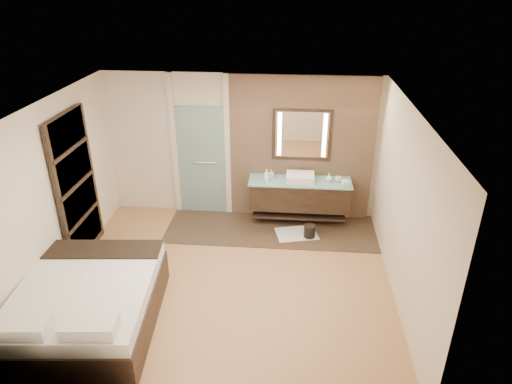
# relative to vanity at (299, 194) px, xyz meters

# --- Properties ---
(floor) EXTENTS (5.00, 5.00, 0.00)m
(floor) POSITION_rel_vanity_xyz_m (-1.10, -1.92, -0.58)
(floor) COLOR #A27644
(floor) RESTS_ON ground
(tile_strip) EXTENTS (3.80, 1.30, 0.01)m
(tile_strip) POSITION_rel_vanity_xyz_m (-0.50, -0.32, -0.57)
(tile_strip) COLOR #36291D
(tile_strip) RESTS_ON floor
(stone_wall) EXTENTS (2.60, 0.08, 2.70)m
(stone_wall) POSITION_rel_vanity_xyz_m (0.00, 0.29, 0.77)
(stone_wall) COLOR tan
(stone_wall) RESTS_ON floor
(vanity) EXTENTS (1.85, 0.55, 0.88)m
(vanity) POSITION_rel_vanity_xyz_m (0.00, 0.00, 0.00)
(vanity) COLOR black
(vanity) RESTS_ON stone_wall
(mirror_unit) EXTENTS (1.06, 0.04, 0.96)m
(mirror_unit) POSITION_rel_vanity_xyz_m (0.00, 0.24, 1.07)
(mirror_unit) COLOR black
(mirror_unit) RESTS_ON stone_wall
(frosted_door) EXTENTS (1.10, 0.12, 2.70)m
(frosted_door) POSITION_rel_vanity_xyz_m (-1.85, 0.28, 0.56)
(frosted_door) COLOR silver
(frosted_door) RESTS_ON floor
(shoji_partition) EXTENTS (0.06, 1.20, 2.40)m
(shoji_partition) POSITION_rel_vanity_xyz_m (-3.53, -1.32, 0.63)
(shoji_partition) COLOR black
(shoji_partition) RESTS_ON floor
(bed) EXTENTS (1.90, 2.29, 0.83)m
(bed) POSITION_rel_vanity_xyz_m (-2.75, -3.04, -0.24)
(bed) COLOR black
(bed) RESTS_ON floor
(bath_mat) EXTENTS (0.82, 0.66, 0.02)m
(bath_mat) POSITION_rel_vanity_xyz_m (-0.03, -0.46, -0.56)
(bath_mat) COLOR silver
(bath_mat) RESTS_ON floor
(waste_bin) EXTENTS (0.27, 0.27, 0.25)m
(waste_bin) POSITION_rel_vanity_xyz_m (0.20, -0.56, -0.45)
(waste_bin) COLOR black
(waste_bin) RESTS_ON floor
(tissue_box) EXTENTS (0.14, 0.14, 0.10)m
(tissue_box) POSITION_rel_vanity_xyz_m (0.79, -0.17, 0.33)
(tissue_box) COLOR silver
(tissue_box) RESTS_ON vanity
(soap_bottle_a) EXTENTS (0.12, 0.12, 0.23)m
(soap_bottle_a) POSITION_rel_vanity_xyz_m (-0.60, -0.09, 0.40)
(soap_bottle_a) COLOR white
(soap_bottle_a) RESTS_ON vanity
(soap_bottle_b) EXTENTS (0.09, 0.09, 0.18)m
(soap_bottle_b) POSITION_rel_vanity_xyz_m (-0.53, 0.02, 0.37)
(soap_bottle_b) COLOR #B2B2B2
(soap_bottle_b) RESTS_ON vanity
(soap_bottle_c) EXTENTS (0.15, 0.15, 0.15)m
(soap_bottle_c) POSITION_rel_vanity_xyz_m (0.51, -0.00, 0.36)
(soap_bottle_c) COLOR #C0F2EE
(soap_bottle_c) RESTS_ON vanity
(cup) EXTENTS (0.14, 0.14, 0.09)m
(cup) POSITION_rel_vanity_xyz_m (0.68, 0.01, 0.33)
(cup) COLOR white
(cup) RESTS_ON vanity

